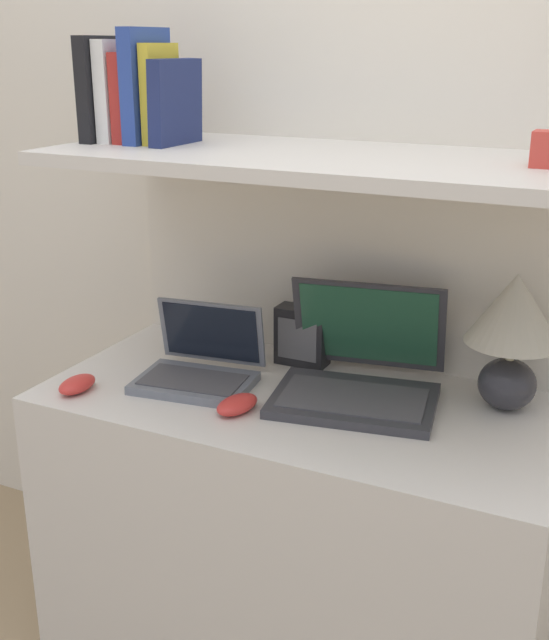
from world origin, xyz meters
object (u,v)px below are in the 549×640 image
laptop_large (359,375)px  book_yellow (160,94)px  laptop_small (200,367)px  book_black (105,89)px  router_box (302,336)px  book_white (119,91)px  table_lamp (513,325)px  book_red (132,98)px  second_mouse (77,384)px  book_blue (146,86)px  book_navy (176,102)px  computer_mouse (237,404)px

laptop_large → book_yellow: (-0.48, -0.00, 0.58)m
laptop_small → book_black: 0.67m
router_box → laptop_large: bearing=-31.9°
book_white → table_lamp: bearing=5.3°
book_white → book_yellow: book_white is taller
laptop_large → book_red: book_red is taller
second_mouse → book_blue: bearing=78.1°
book_yellow → book_navy: size_ratio=1.17×
book_white → book_black: bearing=180.0°
table_lamp → book_black: (-0.93, -0.08, 0.45)m
laptop_large → second_mouse: laptop_large is taller
computer_mouse → router_box: bearing=87.7°
laptop_small → book_blue: size_ratio=1.15×
laptop_small → book_white: size_ratio=1.28×
laptop_large → book_blue: (-0.52, -0.00, 0.60)m
book_white → book_red: book_white is taller
second_mouse → book_red: book_red is taller
laptop_large → second_mouse: (-0.57, -0.25, -0.03)m
book_navy → laptop_large: bearing=0.6°
book_yellow → table_lamp: bearing=6.1°
table_lamp → book_white: (-0.90, -0.08, 0.45)m
laptop_large → table_lamp: bearing=14.6°
table_lamp → book_yellow: bearing=-173.9°
computer_mouse → router_box: size_ratio=0.84×
laptop_large → book_yellow: 0.75m
book_white → book_navy: size_ratio=1.21×
router_box → book_yellow: book_yellow is taller
book_red → book_navy: size_ratio=1.07×
table_lamp → book_navy: 0.86m
book_black → book_red: book_black is taller
router_box → second_mouse: bearing=-136.0°
book_navy → router_box: bearing=25.4°
laptop_small → computer_mouse: bearing=-33.8°
laptop_small → router_box: bearing=51.0°
second_mouse → book_red: bearing=86.8°
book_blue → book_navy: size_ratio=1.35×
book_yellow → book_black: bearing=180.0°
laptop_small → book_red: size_ratio=1.45×
book_white → book_yellow: (0.11, 0.00, -0.00)m
laptop_small → router_box: (0.17, 0.20, 0.03)m
book_black → book_yellow: 0.15m
book_white → book_red: 0.04m
router_box → book_blue: bearing=-159.8°
book_red → book_blue: (0.04, 0.00, 0.03)m
table_lamp → book_yellow: (-0.78, -0.08, 0.44)m
router_box → book_red: bearing=-161.8°
laptop_small → book_blue: 0.64m
book_yellow → book_white: bearing=180.0°
laptop_large → router_box: size_ratio=2.79×
computer_mouse → book_navy: size_ratio=0.66×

